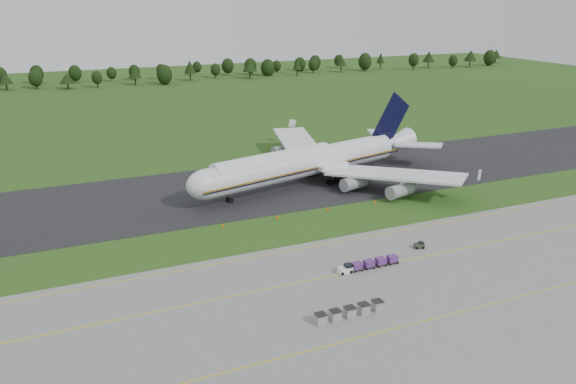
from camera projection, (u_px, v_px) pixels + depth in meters
name	position (u px, v px, depth m)	size (l,w,h in m)	color
ground	(295.00, 227.00, 115.76)	(600.00, 600.00, 0.00)	#274C16
apron	(384.00, 306.00, 86.19)	(300.00, 52.00, 0.06)	slate
taxiway	(250.00, 187.00, 140.09)	(300.00, 40.00, 0.08)	black
apron_markings	(361.00, 285.00, 92.29)	(300.00, 30.20, 0.01)	#DCBE0C
tree_line	(161.00, 72.00, 310.67)	(526.82, 21.61, 11.78)	black
aircraft	(309.00, 161.00, 141.58)	(72.45, 68.44, 20.33)	white
baggage_train	(368.00, 264.00, 97.94)	(11.75, 1.50, 1.44)	silver
utility_cart	(419.00, 246.00, 105.95)	(1.98, 1.47, 0.98)	#2C3424
uld_row	(350.00, 312.00, 83.05)	(11.17, 1.57, 1.56)	gray
edge_markers	(303.00, 214.00, 122.42)	(36.84, 0.30, 0.60)	#E45C07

